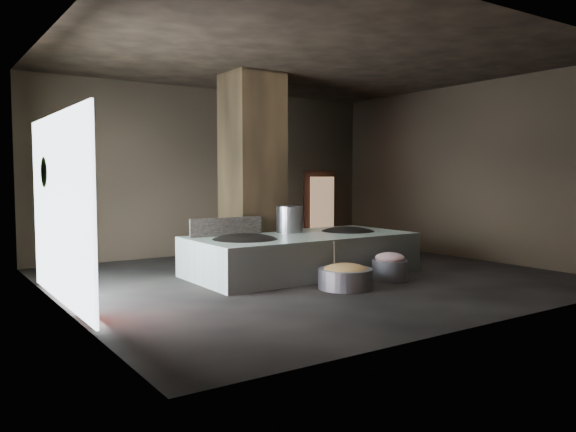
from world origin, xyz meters
TOP-DOWN VIEW (x-y plane):
  - floor at (0.00, 0.00)m, footprint 10.00×9.00m
  - ceiling at (0.00, 0.00)m, footprint 10.00×9.00m
  - back_wall at (0.00, 4.55)m, footprint 10.00×0.10m
  - front_wall at (0.00, -4.55)m, footprint 10.00×0.10m
  - left_wall at (-5.05, 0.00)m, footprint 0.10×9.00m
  - right_wall at (5.05, 0.00)m, footprint 0.10×9.00m
  - pillar at (-0.30, 1.90)m, footprint 1.20×1.20m
  - hearth_platform at (0.09, 0.45)m, footprint 4.91×2.35m
  - platform_cap at (0.09, 0.45)m, footprint 4.80×2.30m
  - wok_left at (-1.36, 0.40)m, footprint 1.55×1.55m
  - wok_left_rim at (-1.36, 0.40)m, footprint 1.58×1.58m
  - wok_right at (1.44, 0.50)m, footprint 1.44×1.44m
  - wok_right_rim at (1.44, 0.50)m, footprint 1.47×1.47m
  - stock_pot at (0.14, 1.00)m, footprint 0.60×0.60m
  - splash_guard at (-1.36, 1.20)m, footprint 1.71×0.07m
  - cook at (0.54, 2.13)m, footprint 0.62×0.41m
  - veg_basin at (-0.18, -1.36)m, footprint 1.28×1.28m
  - veg_fill at (-0.18, -1.36)m, footprint 0.85×0.85m
  - ladle at (-0.33, -1.21)m, footprint 0.29×0.33m
  - meat_basin at (1.15, -1.19)m, footprint 0.76×0.76m
  - meat_fill at (1.15, -1.19)m, footprint 0.61×0.61m
  - doorway_near at (1.20, 4.45)m, footprint 1.18×0.08m
  - doorway_near_glow at (1.38, 4.64)m, footprint 0.83×0.04m
  - doorway_far at (3.60, 4.45)m, footprint 1.18×0.08m
  - doorway_far_glow at (3.58, 4.26)m, footprint 0.89×0.04m
  - left_opening at (-4.95, 0.20)m, footprint 0.04×4.20m
  - pavilion_sliver at (-4.88, -1.10)m, footprint 0.05×0.90m
  - tree_silhouette at (-4.85, 1.30)m, footprint 0.28×1.10m

SIDE VIEW (x-z plane):
  - floor at x=0.00m, z-range -0.10..0.00m
  - veg_basin at x=-0.18m, z-range 0.00..0.38m
  - meat_basin at x=1.15m, z-range 0.00..0.40m
  - veg_fill at x=-0.18m, z-range 0.22..0.48m
  - hearth_platform at x=0.09m, z-range 0.00..0.85m
  - meat_fill at x=1.15m, z-range 0.33..0.57m
  - ladle at x=-0.33m, z-range 0.18..0.92m
  - wok_left at x=-1.36m, z-range 0.54..0.96m
  - wok_right at x=1.44m, z-range 0.55..0.95m
  - platform_cap at x=0.09m, z-range 0.80..0.83m
  - wok_left_rim at x=-1.36m, z-range 0.79..0.85m
  - wok_right_rim at x=1.44m, z-range 0.79..0.85m
  - cook at x=0.54m, z-range 0.00..1.64m
  - pavilion_sliver at x=-4.88m, z-range 0.00..1.70m
  - splash_guard at x=-1.36m, z-range 0.82..1.24m
  - doorway_far_glow at x=3.58m, z-range -0.01..2.11m
  - doorway_near_glow at x=1.38m, z-range 0.07..2.03m
  - doorway_near at x=1.20m, z-range -0.09..2.29m
  - doorway_far at x=3.60m, z-range -0.09..2.29m
  - stock_pot at x=0.14m, z-range 0.81..1.45m
  - left_opening at x=-4.95m, z-range 0.05..3.15m
  - tree_silhouette at x=-4.85m, z-range 1.65..2.75m
  - back_wall at x=0.00m, z-range 0.00..4.50m
  - front_wall at x=0.00m, z-range 0.00..4.50m
  - left_wall at x=-5.05m, z-range 0.00..4.50m
  - right_wall at x=5.05m, z-range 0.00..4.50m
  - pillar at x=-0.30m, z-range 0.00..4.50m
  - ceiling at x=0.00m, z-range 4.50..4.60m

